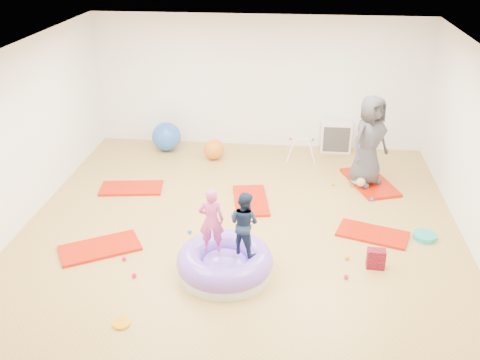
# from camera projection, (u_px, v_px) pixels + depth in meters

# --- Properties ---
(room) EXTENTS (7.01, 8.01, 2.81)m
(room) POSITION_uv_depth(u_px,v_px,m) (238.00, 158.00, 7.66)
(room) COLOR tan
(room) RESTS_ON ground
(gym_mat_front_left) EXTENTS (1.30, 1.10, 0.05)m
(gym_mat_front_left) POSITION_uv_depth(u_px,v_px,m) (100.00, 248.00, 8.04)
(gym_mat_front_left) COLOR #C31300
(gym_mat_front_left) RESTS_ON ground
(gym_mat_mid_left) EXTENTS (1.19, 0.71, 0.05)m
(gym_mat_mid_left) POSITION_uv_depth(u_px,v_px,m) (131.00, 188.00, 9.85)
(gym_mat_mid_left) COLOR #C31300
(gym_mat_mid_left) RESTS_ON ground
(gym_mat_center_back) EXTENTS (0.76, 1.22, 0.05)m
(gym_mat_center_back) POSITION_uv_depth(u_px,v_px,m) (251.00, 200.00, 9.42)
(gym_mat_center_back) COLOR #C31300
(gym_mat_center_back) RESTS_ON ground
(gym_mat_right) EXTENTS (1.19, 0.84, 0.04)m
(gym_mat_right) POSITION_uv_depth(u_px,v_px,m) (372.00, 234.00, 8.41)
(gym_mat_right) COLOR #C31300
(gym_mat_right) RESTS_ON ground
(gym_mat_rear_right) EXTENTS (1.06, 1.46, 0.05)m
(gym_mat_rear_right) POSITION_uv_depth(u_px,v_px,m) (370.00, 182.00, 10.06)
(gym_mat_rear_right) COLOR #C31300
(gym_mat_rear_right) RESTS_ON ground
(inflatable_cushion) EXTENTS (1.35, 1.35, 0.42)m
(inflatable_cushion) POSITION_uv_depth(u_px,v_px,m) (225.00, 263.00, 7.44)
(inflatable_cushion) COLOR silver
(inflatable_cushion) RESTS_ON ground
(child_pink) EXTENTS (0.37, 0.26, 0.95)m
(child_pink) POSITION_uv_depth(u_px,v_px,m) (211.00, 217.00, 7.20)
(child_pink) COLOR #CF4485
(child_pink) RESTS_ON inflatable_cushion
(child_navy) EXTENTS (0.56, 0.52, 0.92)m
(child_navy) POSITION_uv_depth(u_px,v_px,m) (244.00, 220.00, 7.16)
(child_navy) COLOR #15233F
(child_navy) RESTS_ON inflatable_cushion
(adult_caregiver) EXTENTS (0.97, 0.94, 1.68)m
(adult_caregiver) POSITION_uv_depth(u_px,v_px,m) (369.00, 141.00, 9.63)
(adult_caregiver) COLOR #3A3B42
(adult_caregiver) RESTS_ON gym_mat_rear_right
(infant) EXTENTS (0.35, 0.36, 0.21)m
(infant) POSITION_uv_depth(u_px,v_px,m) (360.00, 180.00, 9.84)
(infant) COLOR #97C0D1
(infant) RESTS_ON gym_mat_rear_right
(ball_pit_balls) EXTENTS (3.86, 3.27, 0.07)m
(ball_pit_balls) POSITION_uv_depth(u_px,v_px,m) (251.00, 241.00, 8.20)
(ball_pit_balls) COLOR #ED0738
(ball_pit_balls) RESTS_ON ground
(exercise_ball_blue) EXTENTS (0.62, 0.62, 0.62)m
(exercise_ball_blue) POSITION_uv_depth(u_px,v_px,m) (167.00, 137.00, 11.41)
(exercise_ball_blue) COLOR blue
(exercise_ball_blue) RESTS_ON ground
(exercise_ball_orange) EXTENTS (0.43, 0.43, 0.43)m
(exercise_ball_orange) POSITION_uv_depth(u_px,v_px,m) (214.00, 149.00, 11.03)
(exercise_ball_orange) COLOR orange
(exercise_ball_orange) RESTS_ON ground
(infant_play_gym) EXTENTS (0.61, 0.58, 0.47)m
(infant_play_gym) POSITION_uv_depth(u_px,v_px,m) (301.00, 146.00, 10.96)
(infant_play_gym) COLOR white
(infant_play_gym) RESTS_ON ground
(cube_shelf) EXTENTS (0.64, 0.31, 0.64)m
(cube_shelf) POSITION_uv_depth(u_px,v_px,m) (336.00, 137.00, 11.36)
(cube_shelf) COLOR white
(cube_shelf) RESTS_ON ground
(balance_disc) EXTENTS (0.36, 0.36, 0.08)m
(balance_disc) POSITION_uv_depth(u_px,v_px,m) (425.00, 236.00, 8.31)
(balance_disc) COLOR teal
(balance_disc) RESTS_ON ground
(backpack) EXTENTS (0.26, 0.16, 0.29)m
(backpack) POSITION_uv_depth(u_px,v_px,m) (376.00, 259.00, 7.57)
(backpack) COLOR red
(backpack) RESTS_ON ground
(yellow_toy) EXTENTS (0.22, 0.22, 0.03)m
(yellow_toy) POSITION_uv_depth(u_px,v_px,m) (122.00, 324.00, 6.54)
(yellow_toy) COLOR orange
(yellow_toy) RESTS_ON ground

